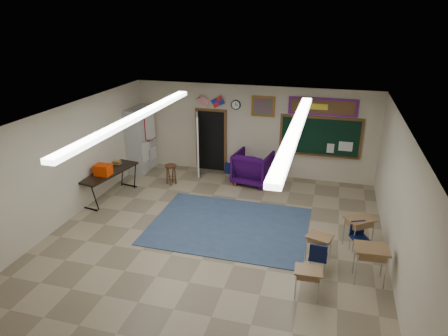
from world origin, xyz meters
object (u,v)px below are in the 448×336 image
(folding_table, at_px, (109,183))
(wooden_stool, at_px, (171,174))
(wingback_armchair, at_px, (253,168))
(student_desk_front_left, at_px, (318,247))
(student_desk_front_right, at_px, (358,231))

(folding_table, xyz_separation_m, wooden_stool, (1.38, 1.39, -0.12))
(wingback_armchair, distance_m, student_desk_front_left, 4.51)
(student_desk_front_right, distance_m, wooden_stool, 6.05)
(wingback_armchair, bearing_deg, student_desk_front_right, 144.72)
(wingback_armchair, relative_size, wooden_stool, 1.76)
(student_desk_front_right, relative_size, wooden_stool, 1.20)
(folding_table, bearing_deg, wooden_stool, 55.12)
(student_desk_front_left, height_order, student_desk_front_right, student_desk_front_right)
(student_desk_front_left, height_order, folding_table, folding_table)
(student_desk_front_left, bearing_deg, folding_table, -178.17)
(folding_table, relative_size, wooden_stool, 3.23)
(student_desk_front_right, bearing_deg, folding_table, 136.82)
(student_desk_front_right, xyz_separation_m, folding_table, (-7.00, 0.84, 0.04))
(wingback_armchair, relative_size, student_desk_front_right, 1.47)
(student_desk_front_right, bearing_deg, student_desk_front_left, -171.90)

